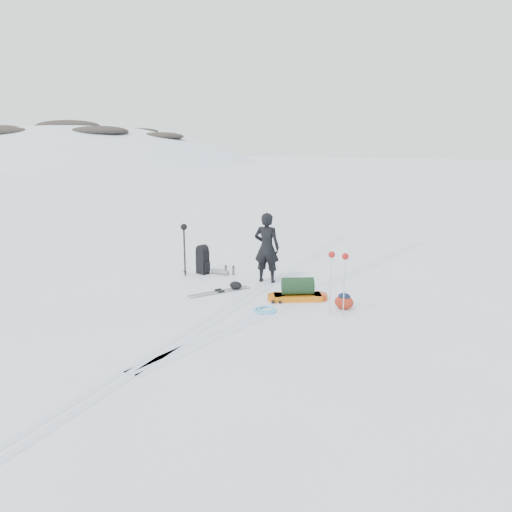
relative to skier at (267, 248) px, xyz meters
The scene contains 13 objects.
ground 1.51m from the skier, 78.53° to the right, with size 200.00×200.00×0.00m, color white.
ski_tracks 1.30m from the skier, 17.49° to the right, with size 3.38×17.97×0.01m.
skier is the anchor object (origin of this frame).
pulk_sled 1.92m from the skier, 36.76° to the right, with size 1.47×1.15×0.57m.
expedition_rucksack 2.06m from the skier, behind, with size 0.96×0.41×0.86m.
ski_poles_black 2.44m from the skier, 166.28° to the right, with size 0.20×0.19×1.52m.
ski_poles_silver 3.14m from the skier, 32.45° to the right, with size 0.46×0.17×1.45m.
touring_skis_grey 1.83m from the skier, 112.79° to the right, with size 1.07×1.62×0.06m.
touring_skis_white 2.10m from the skier, 54.75° to the right, with size 0.91×1.69×0.06m.
rope_coil 2.61m from the skier, 62.56° to the right, with size 0.70×0.70×0.06m.
small_daypack 2.97m from the skier, 23.51° to the right, with size 0.56×0.52×0.38m.
thermos_pair 1.52m from the skier, behind, with size 0.28×0.20×0.29m.
stuff_sack 1.39m from the skier, 109.93° to the right, with size 0.36×0.28×0.21m.
Camera 1 is at (5.96, -10.58, 3.81)m, focal length 35.00 mm.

